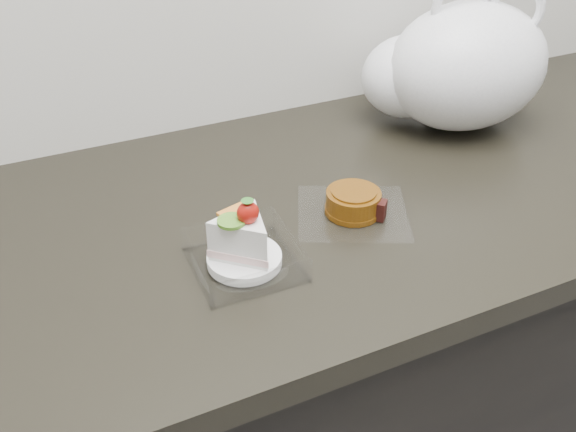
{
  "coord_description": "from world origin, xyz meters",
  "views": [
    {
      "loc": [
        -0.41,
        0.95,
        1.43
      ],
      "look_at": [
        -0.1,
        1.6,
        0.94
      ],
      "focal_mm": 40.0,
      "sensor_mm": 36.0,
      "label": 1
    }
  ],
  "objects": [
    {
      "name": "cake_tray",
      "position": [
        -0.18,
        1.58,
        0.93
      ],
      "size": [
        0.14,
        0.14,
        0.11
      ],
      "rotation": [
        0.0,
        0.0,
        -0.04
      ],
      "color": "white",
      "rests_on": "counter"
    },
    {
      "name": "plastic_bag",
      "position": [
        0.33,
        1.82,
        1.01
      ],
      "size": [
        0.38,
        0.33,
        0.28
      ],
      "rotation": [
        0.0,
        0.0,
        -0.38
      ],
      "color": "white",
      "rests_on": "counter"
    },
    {
      "name": "mooncake_wrap",
      "position": [
        0.01,
        1.62,
        0.92
      ],
      "size": [
        0.21,
        0.21,
        0.04
      ],
      "rotation": [
        0.0,
        0.0,
        -0.27
      ],
      "color": "white",
      "rests_on": "counter"
    },
    {
      "name": "counter",
      "position": [
        0.0,
        1.69,
        0.45
      ],
      "size": [
        2.04,
        0.64,
        0.9
      ],
      "color": "black",
      "rests_on": "ground"
    }
  ]
}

